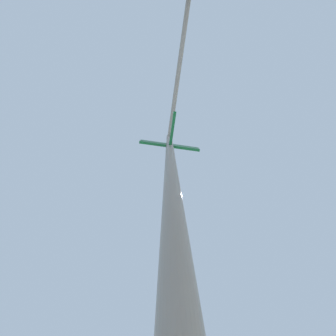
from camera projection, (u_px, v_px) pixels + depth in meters
traffic_signal_near at (183, 58)px, 2.53m from camera, size 2.32×2.79×6.03m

